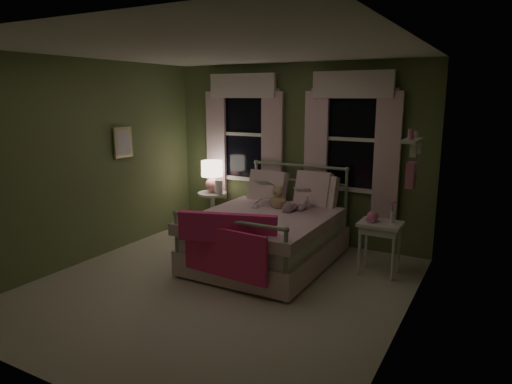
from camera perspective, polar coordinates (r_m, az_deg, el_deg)
The scene contains 18 objects.
room_shell at distance 4.95m, azimuth -4.99°, elevation 2.17°, with size 4.20×4.20×4.20m.
bed at distance 5.93m, azimuth 1.63°, elevation -5.32°, with size 1.58×2.04×1.18m.
pink_throw at distance 5.02m, azimuth -3.77°, elevation -5.77°, with size 1.10×0.42×0.71m.
child_left at distance 6.29m, azimuth 1.16°, elevation 1.11°, with size 0.28×0.18×0.77m, color #F7D1DD.
child_right at distance 6.05m, azimuth 5.85°, elevation 0.61°, with size 0.37×0.29×0.76m, color #F7D1DD.
book_left at distance 6.07m, azimuth 0.06°, elevation 0.81°, with size 0.20×0.27×0.03m, color beige.
book_right at distance 5.84m, azimuth 4.88°, elevation -0.11°, with size 0.20×0.27×0.02m, color beige.
teddy_bear at distance 6.06m, azimuth 2.80°, elevation -0.87°, with size 0.24×0.20×0.33m.
nightstand_left at distance 7.22m, azimuth -5.44°, elevation -1.86°, with size 0.46×0.46×0.65m.
table_lamp at distance 7.11m, azimuth -5.52°, elevation 2.34°, with size 0.33×0.33×0.49m.
book_nightstand at distance 7.04m, azimuth -5.17°, elevation -0.20°, with size 0.16×0.22×0.02m, color beige.
nightstand_right at distance 5.70m, azimuth 15.27°, elevation -4.65°, with size 0.50×0.40×0.64m.
pink_toy at distance 5.67m, azimuth 14.36°, elevation -3.01°, with size 0.14×0.18×0.14m.
bud_vase at distance 5.66m, azimuth 16.70°, elevation -2.33°, with size 0.06×0.06×0.28m.
window_left at distance 7.07m, azimuth -1.57°, elevation 7.79°, with size 1.34×0.13×1.96m.
window_right at distance 6.38m, azimuth 11.82°, elevation 7.09°, with size 1.34×0.13×1.96m.
wall_shelf at distance 4.86m, azimuth 18.92°, elevation 4.05°, with size 0.15×0.50×0.60m.
framed_picture at distance 6.62m, azimuth -16.27°, elevation 5.97°, with size 0.03×0.32×0.42m.
Camera 1 is at (2.73, -4.04, 2.14)m, focal length 32.00 mm.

